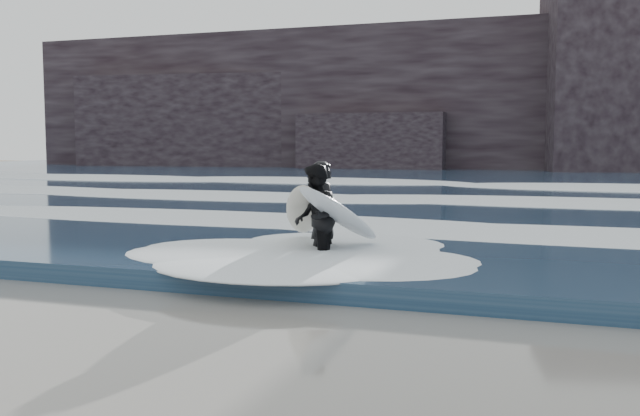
% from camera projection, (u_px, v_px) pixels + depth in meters
% --- Properties ---
extents(ground, '(120.00, 120.00, 0.00)m').
position_uv_depth(ground, '(66.00, 361.00, 6.76)').
color(ground, olive).
rests_on(ground, ground).
extents(sea, '(90.00, 52.00, 0.30)m').
position_uv_depth(sea, '(467.00, 183.00, 34.05)').
color(sea, navy).
rests_on(sea, ground).
extents(headland, '(70.00, 9.00, 10.00)m').
position_uv_depth(headland, '(500.00, 100.00, 49.60)').
color(headland, black).
rests_on(headland, ground).
extents(foam_near, '(60.00, 3.20, 0.20)m').
position_uv_depth(foam_near, '(344.00, 221.00, 15.20)').
color(foam_near, white).
rests_on(foam_near, sea).
extents(foam_mid, '(60.00, 4.00, 0.24)m').
position_uv_depth(foam_mid, '(411.00, 196.00, 21.78)').
color(foam_mid, white).
rests_on(foam_mid, sea).
extents(foam_far, '(60.00, 4.80, 0.30)m').
position_uv_depth(foam_far, '(455.00, 181.00, 30.25)').
color(foam_far, white).
rests_on(foam_far, sea).
extents(surfer_left, '(1.23, 2.06, 1.76)m').
position_uv_depth(surfer_left, '(320.00, 213.00, 11.92)').
color(surfer_left, black).
rests_on(surfer_left, ground).
extents(surfer_right, '(1.44, 2.17, 1.73)m').
position_uv_depth(surfer_right, '(319.00, 217.00, 11.39)').
color(surfer_right, black).
rests_on(surfer_right, ground).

